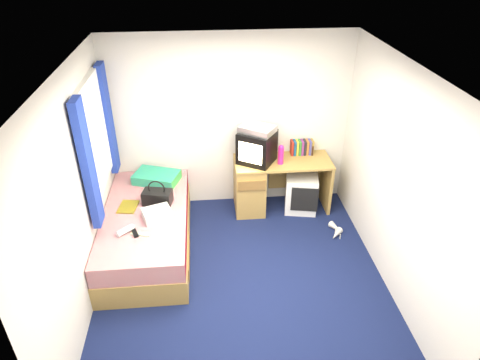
{
  "coord_description": "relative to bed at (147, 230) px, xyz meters",
  "views": [
    {
      "loc": [
        -0.36,
        -3.56,
        3.47
      ],
      "look_at": [
        0.04,
        0.7,
        0.91
      ],
      "focal_mm": 32.0,
      "sensor_mm": 36.0,
      "label": 1
    }
  ],
  "objects": [
    {
      "name": "room_shell",
      "position": [
        1.1,
        -0.7,
        1.18
      ],
      "size": [
        3.4,
        3.4,
        3.4
      ],
      "color": "white",
      "rests_on": "ground"
    },
    {
      "name": "pillow",
      "position": [
        0.09,
        0.69,
        0.33
      ],
      "size": [
        0.65,
        0.53,
        0.12
      ],
      "primitive_type": "cube",
      "rotation": [
        0.0,
        0.0,
        -0.33
      ],
      "color": "teal",
      "rests_on": "bed"
    },
    {
      "name": "aerosol_can",
      "position": [
        1.67,
        0.82,
        0.56
      ],
      "size": [
        0.05,
        0.05,
        0.16
      ],
      "primitive_type": "cylinder",
      "rotation": [
        0.0,
        0.0,
        -0.19
      ],
      "color": "silver",
      "rests_on": "desk"
    },
    {
      "name": "vcr",
      "position": [
        1.43,
        0.74,
        0.95
      ],
      "size": [
        0.53,
        0.5,
        0.08
      ],
      "primitive_type": "cube",
      "rotation": [
        0.0,
        0.0,
        -0.59
      ],
      "color": "silver",
      "rests_on": "crt_tv"
    },
    {
      "name": "towel",
      "position": [
        0.16,
        -0.15,
        0.32
      ],
      "size": [
        0.38,
        0.35,
        0.11
      ],
      "primitive_type": "cube",
      "rotation": [
        0.0,
        0.0,
        0.34
      ],
      "color": "silver",
      "rests_on": "bed"
    },
    {
      "name": "water_bottle",
      "position": [
        -0.17,
        -0.4,
        0.31
      ],
      "size": [
        0.2,
        0.19,
        0.07
      ],
      "primitive_type": "cylinder",
      "rotation": [
        0.0,
        1.57,
        0.73
      ],
      "color": "silver",
      "rests_on": "bed"
    },
    {
      "name": "storage_cube",
      "position": [
        2.06,
        0.67,
        -0.0
      ],
      "size": [
        0.5,
        0.5,
        0.53
      ],
      "primitive_type": "cube",
      "rotation": [
        0.0,
        0.0,
        -0.19
      ],
      "color": "silver",
      "rests_on": "ground"
    },
    {
      "name": "remote_control",
      "position": [
        -0.07,
        -0.42,
        0.28
      ],
      "size": [
        0.1,
        0.17,
        0.02
      ],
      "primitive_type": "cube",
      "rotation": [
        0.0,
        0.0,
        0.36
      ],
      "color": "black",
      "rests_on": "bed"
    },
    {
      "name": "bed",
      "position": [
        0.0,
        0.0,
        0.0
      ],
      "size": [
        1.01,
        2.0,
        0.54
      ],
      "color": "#B18E49",
      "rests_on": "ground"
    },
    {
      "name": "crt_tv",
      "position": [
        1.43,
        0.74,
        0.7
      ],
      "size": [
        0.58,
        0.57,
        0.43
      ],
      "rotation": [
        0.0,
        0.0,
        -0.55
      ],
      "color": "black",
      "rests_on": "desk"
    },
    {
      "name": "window_assembly",
      "position": [
        -0.45,
        0.2,
        1.15
      ],
      "size": [
        0.11,
        1.42,
        1.4
      ],
      "color": "silver",
      "rests_on": "room_shell"
    },
    {
      "name": "magazine",
      "position": [
        -0.21,
        0.11,
        0.28
      ],
      "size": [
        0.25,
        0.31,
        0.01
      ],
      "primitive_type": "cube",
      "rotation": [
        0.0,
        0.0,
        -0.15
      ],
      "color": "gold",
      "rests_on": "bed"
    },
    {
      "name": "picture_frame",
      "position": [
        2.21,
        0.89,
        0.55
      ],
      "size": [
        0.02,
        0.12,
        0.14
      ],
      "primitive_type": "cube",
      "rotation": [
        0.0,
        0.0,
        -0.0
      ],
      "color": "#311C10",
      "rests_on": "desk"
    },
    {
      "name": "ground",
      "position": [
        1.1,
        -0.7,
        -0.27
      ],
      "size": [
        3.4,
        3.4,
        0.0
      ],
      "primitive_type": "plane",
      "color": "#0C1438",
      "rests_on": "ground"
    },
    {
      "name": "handbag",
      "position": [
        0.14,
        0.16,
        0.37
      ],
      "size": [
        0.38,
        0.26,
        0.32
      ],
      "rotation": [
        0.0,
        0.0,
        -0.21
      ],
      "color": "black",
      "rests_on": "bed"
    },
    {
      "name": "white_heels",
      "position": [
        2.4,
        0.04,
        -0.23
      ],
      "size": [
        0.23,
        0.36,
        0.09
      ],
      "color": "beige",
      "rests_on": "ground"
    },
    {
      "name": "book_row",
      "position": [
        2.08,
        0.9,
        0.58
      ],
      "size": [
        0.31,
        0.13,
        0.2
      ],
      "color": "maroon",
      "rests_on": "desk"
    },
    {
      "name": "pink_water_bottle",
      "position": [
        1.74,
        0.65,
        0.6
      ],
      "size": [
        0.09,
        0.09,
        0.24
      ],
      "primitive_type": "cylinder",
      "rotation": [
        0.0,
        0.0,
        0.21
      ],
      "color": "#F12283",
      "rests_on": "desk"
    },
    {
      "name": "colour_swatch_fan",
      "position": [
        -0.0,
        -0.44,
        0.28
      ],
      "size": [
        0.23,
        0.11,
        0.01
      ],
      "primitive_type": "cube",
      "rotation": [
        0.0,
        0.0,
        -0.24
      ],
      "color": "yellow",
      "rests_on": "bed"
    },
    {
      "name": "desk",
      "position": [
        1.51,
        0.74,
        0.14
      ],
      "size": [
        1.3,
        0.55,
        0.75
      ],
      "color": "#B18E49",
      "rests_on": "ground"
    }
  ]
}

